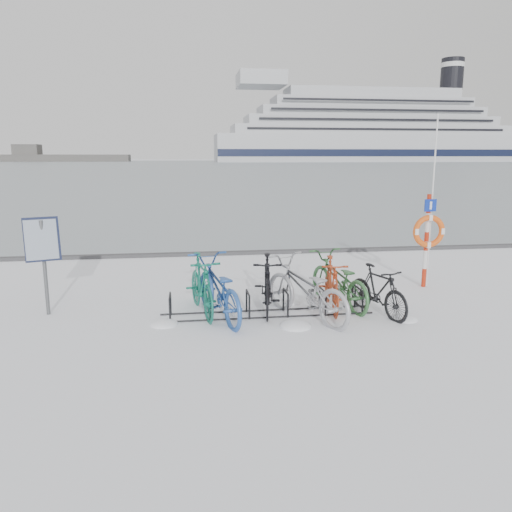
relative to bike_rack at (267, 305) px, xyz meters
The scene contains 15 objects.
ground 0.18m from the bike_rack, ahead, with size 900.00×900.00×0.00m, color white.
ice_sheet 155.00m from the bike_rack, 90.00° to the left, with size 400.00×298.00×0.02m, color #929CA5.
quay_edge 5.90m from the bike_rack, 90.00° to the left, with size 400.00×0.25×0.10m, color #3F3F42.
bike_rack is the anchor object (origin of this frame).
info_board 4.30m from the bike_rack, behind, with size 0.66×0.42×1.85m.
lifebuoy_station 4.31m from the bike_rack, 20.76° to the left, with size 0.74×0.22×3.85m.
cruise_ferry 242.65m from the bike_rack, 69.39° to the left, with size 147.41×27.78×48.43m.
bike_0 1.31m from the bike_rack, 166.34° to the left, with size 0.54×1.92×1.16m, color #146C56.
bike_1 1.01m from the bike_rack, behind, with size 0.77×2.22×1.17m, color #2A55A2.
bike_2 0.47m from the bike_rack, 80.02° to the left, with size 0.52×1.84×1.11m, color black.
bike_3 0.84m from the bike_rack, 24.34° to the right, with size 0.78×2.24×1.17m, color #9C9DA4.
bike_4 1.38m from the bike_rack, ahead, with size 0.49×1.74×1.04m, color #A5391A.
bike_5 1.62m from the bike_rack, 15.93° to the left, with size 0.73×2.09×1.09m, color #336636.
bike_6 2.12m from the bike_rack, ahead, with size 0.46×1.62×0.97m, color black.
snow_drifts 0.37m from the bike_rack, 39.50° to the right, with size 4.85×1.96×0.20m.
Camera 1 is at (-1.45, -8.92, 2.95)m, focal length 35.00 mm.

